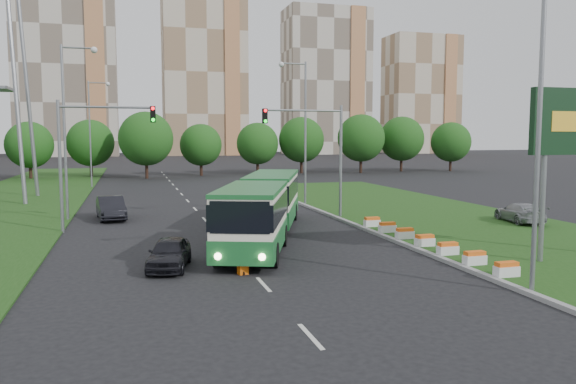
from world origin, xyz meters
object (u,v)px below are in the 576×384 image
object	(u,v)px
articulated_bus	(260,206)
car_median	(520,212)
traffic_mast_left	(88,144)
car_left_near	(169,253)
shopping_trolley	(243,266)
car_left_far	(111,208)
pedestrian	(245,251)
traffic_mast_median	(319,143)

from	to	relation	value
articulated_bus	car_median	distance (m)	17.76
traffic_mast_left	car_left_near	xyz separation A→B (m)	(3.99, -11.21, -4.66)
shopping_trolley	car_left_far	bearing A→B (deg)	93.58
car_left_near	pedestrian	size ratio (longest dim) A/B	2.54
traffic_mast_median	shopping_trolley	world-z (taller)	traffic_mast_median
traffic_mast_left	car_median	distance (m)	28.07
traffic_mast_left	car_median	xyz separation A→B (m)	(27.28, -4.79, -4.55)
traffic_mast_left	traffic_mast_median	bearing A→B (deg)	3.77
traffic_mast_left	car_median	world-z (taller)	traffic_mast_left
car_median	pedestrian	size ratio (longest dim) A/B	2.79
car_left_far	pedestrian	world-z (taller)	car_left_far
car_median	pedestrian	world-z (taller)	pedestrian
articulated_bus	car_left_far	bearing A→B (deg)	150.71
articulated_bus	pedestrian	size ratio (longest dim) A/B	11.34
pedestrian	traffic_mast_left	bearing A→B (deg)	32.54
traffic_mast_left	pedestrian	size ratio (longest dim) A/B	5.01
articulated_bus	car_left_near	bearing A→B (deg)	-111.34
car_left_near	traffic_mast_median	bearing A→B (deg)	60.29
traffic_mast_median	traffic_mast_left	world-z (taller)	same
car_left_near	car_median	size ratio (longest dim) A/B	0.91
traffic_mast_left	articulated_bus	world-z (taller)	traffic_mast_left
articulated_bus	traffic_mast_left	bearing A→B (deg)	172.83
pedestrian	shopping_trolley	distance (m)	1.19
articulated_bus	pedestrian	world-z (taller)	articulated_bus
car_left_near	car_left_far	xyz separation A→B (m)	(-2.95, 16.19, 0.12)
car_median	pedestrian	bearing A→B (deg)	29.77
articulated_bus	car_left_far	size ratio (longest dim) A/B	3.70
articulated_bus	car_left_far	world-z (taller)	articulated_bus
articulated_bus	car_left_far	xyz separation A→B (m)	(-8.50, 9.87, -1.02)
car_left_far	car_median	bearing A→B (deg)	-27.56
car_left_near	shopping_trolley	size ratio (longest dim) A/B	5.91
traffic_mast_median	car_left_near	size ratio (longest dim) A/B	1.98
traffic_mast_left	pedestrian	bearing A→B (deg)	-59.19
car_left_near	traffic_mast_left	bearing A→B (deg)	122.34
car_left_near	shopping_trolley	bearing A→B (deg)	-20.87
traffic_mast_median	car_left_near	bearing A→B (deg)	-132.44
traffic_mast_median	car_median	world-z (taller)	traffic_mast_median
traffic_mast_left	shopping_trolley	size ratio (longest dim) A/B	11.68
car_left_far	articulated_bus	bearing A→B (deg)	-56.42
car_left_far	car_left_near	bearing A→B (deg)	-86.82
pedestrian	shopping_trolley	size ratio (longest dim) A/B	2.33
car_left_far	pedestrian	xyz separation A→B (m)	(6.17, -17.08, -0.01)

